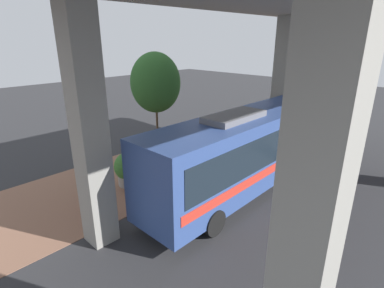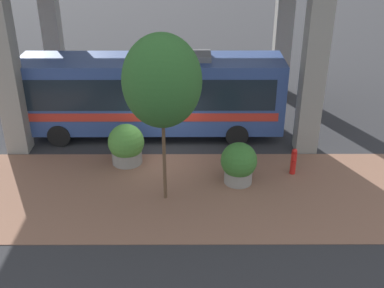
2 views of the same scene
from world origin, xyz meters
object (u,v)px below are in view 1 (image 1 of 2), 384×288
(bus, at_px, (248,147))
(fire_hydrant, at_px, (94,195))
(planter_front, at_px, (214,153))
(street_tree_near, at_px, (156,83))
(planter_middle, at_px, (129,169))

(bus, distance_m, fire_hydrant, 6.98)
(bus, relative_size, fire_hydrant, 10.36)
(bus, height_order, planter_front, bus)
(planter_front, relative_size, street_tree_near, 0.28)
(planter_front, bearing_deg, fire_hydrant, -97.83)
(planter_front, xyz_separation_m, street_tree_near, (-2.64, -1.69, 3.69))
(bus, relative_size, planter_middle, 6.99)
(bus, xyz_separation_m, planter_front, (-2.73, 0.90, -1.25))
(street_tree_near, bearing_deg, bus, 8.37)
(bus, bearing_deg, street_tree_near, -171.63)
(fire_hydrant, xyz_separation_m, street_tree_near, (-1.73, 4.97, 3.94))
(fire_hydrant, distance_m, street_tree_near, 6.57)
(fire_hydrant, bearing_deg, bus, 57.67)
(planter_front, bearing_deg, street_tree_near, -147.34)
(bus, relative_size, street_tree_near, 1.90)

